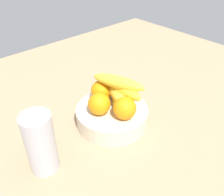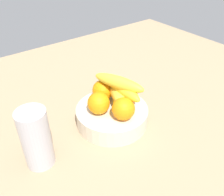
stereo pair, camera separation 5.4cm
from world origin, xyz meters
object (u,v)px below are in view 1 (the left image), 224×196
(orange_front_left, at_px, (99,104))
(thermos_tumbler, at_px, (40,143))
(orange_front_right, at_px, (125,108))
(orange_center, at_px, (126,91))
(fruit_bowl, at_px, (112,115))
(banana_bunch, at_px, (119,91))
(orange_back_left, at_px, (101,91))

(orange_front_left, relative_size, thermos_tumbler, 0.40)
(orange_front_right, height_order, orange_center, same)
(orange_center, bearing_deg, orange_front_right, -137.15)
(fruit_bowl, distance_m, banana_bunch, 0.09)
(orange_front_right, bearing_deg, orange_back_left, 84.93)
(orange_front_right, bearing_deg, thermos_tumbler, 170.07)
(orange_center, height_order, thermos_tumbler, thermos_tumbler)
(orange_back_left, distance_m, thermos_tumbler, 0.27)
(banana_bunch, distance_m, thermos_tumbler, 0.29)
(banana_bunch, bearing_deg, orange_center, 1.99)
(fruit_bowl, relative_size, banana_bunch, 1.30)
(orange_back_left, height_order, banana_bunch, banana_bunch)
(fruit_bowl, bearing_deg, orange_back_left, 82.32)
(thermos_tumbler, bearing_deg, orange_back_left, 15.79)
(orange_center, bearing_deg, orange_back_left, 134.21)
(orange_front_right, relative_size, orange_center, 1.00)
(banana_bunch, bearing_deg, orange_front_left, 174.47)
(orange_front_right, xyz_separation_m, orange_back_left, (0.01, 0.12, 0.00))
(banana_bunch, xyz_separation_m, thermos_tumbler, (-0.28, -0.02, -0.02))
(fruit_bowl, xyz_separation_m, orange_front_right, (-0.00, -0.06, 0.06))
(orange_center, bearing_deg, banana_bunch, -178.01)
(thermos_tumbler, bearing_deg, fruit_bowl, 3.16)
(orange_back_left, bearing_deg, banana_bunch, -69.33)
(orange_back_left, relative_size, thermos_tumbler, 0.40)
(fruit_bowl, height_order, banana_bunch, banana_bunch)
(orange_back_left, xyz_separation_m, banana_bunch, (0.02, -0.06, 0.02))
(fruit_bowl, bearing_deg, orange_front_left, 168.30)
(fruit_bowl, xyz_separation_m, thermos_tumbler, (-0.25, -0.01, 0.06))
(orange_front_right, xyz_separation_m, orange_center, (0.07, 0.06, 0.00))
(orange_center, relative_size, thermos_tumbler, 0.40)
(banana_bunch, bearing_deg, fruit_bowl, -176.35)
(fruit_bowl, height_order, orange_back_left, orange_back_left)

